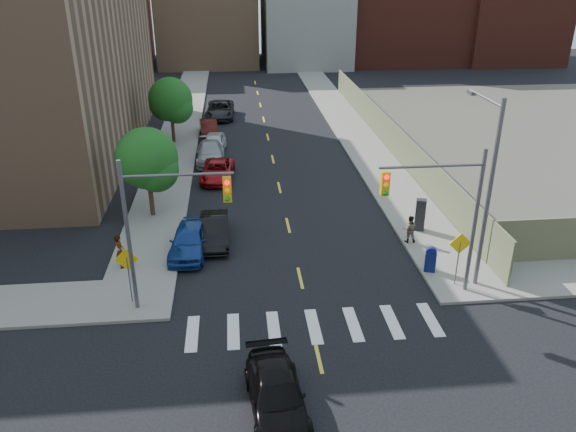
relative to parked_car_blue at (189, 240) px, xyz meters
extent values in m
plane|color=black|center=(5.50, -11.14, -0.78)|extent=(160.00, 160.00, 0.00)
cube|color=gray|center=(-2.25, 30.36, -0.70)|extent=(3.50, 73.00, 0.15)
cube|color=gray|center=(13.25, 30.36, -0.70)|extent=(3.50, 73.00, 0.15)
cube|color=#686C4C|center=(15.10, 16.86, 0.47)|extent=(0.12, 44.00, 2.50)
cube|color=#592319|center=(-16.50, 58.86, 5.22)|extent=(14.00, 18.00, 12.00)
cube|color=#8C6B4C|center=(-0.50, 60.86, 6.72)|extent=(14.00, 16.00, 15.00)
cube|color=gray|center=(13.50, 58.86, 4.22)|extent=(12.00, 16.00, 10.00)
cube|color=#592319|center=(27.50, 60.86, 7.22)|extent=(18.00, 18.00, 16.00)
cylinder|color=#59595E|center=(-2.00, -5.14, 2.72)|extent=(0.18, 0.18, 7.00)
cylinder|color=#59595E|center=(0.25, -5.14, 5.52)|extent=(4.50, 0.12, 0.12)
cube|color=#E5A50C|center=(2.20, -5.14, 4.82)|extent=(0.35, 0.30, 1.05)
cylinder|color=#59595E|center=(13.00, -5.14, 2.72)|extent=(0.18, 0.18, 7.00)
cylinder|color=#59595E|center=(10.75, -5.14, 5.52)|extent=(4.50, 0.12, 0.12)
cube|color=#E5A50C|center=(8.80, -5.14, 4.82)|extent=(0.35, 0.30, 1.05)
cylinder|color=#59595E|center=(13.70, -4.64, 3.72)|extent=(0.20, 0.20, 9.00)
cylinder|color=#59595E|center=(13.70, -2.94, 7.82)|extent=(0.12, 3.50, 0.12)
cube|color=#59595E|center=(13.70, -1.34, 7.72)|extent=(0.25, 0.60, 0.18)
cylinder|color=#59595E|center=(-2.30, -4.64, 0.42)|extent=(0.06, 0.06, 2.40)
cube|color=yellow|center=(-2.30, -4.64, 1.52)|extent=(1.06, 0.04, 1.06)
cylinder|color=#59595E|center=(12.70, -4.64, 0.42)|extent=(0.06, 0.06, 2.40)
cube|color=yellow|center=(12.70, -4.64, 1.52)|extent=(1.06, 0.04, 1.06)
cylinder|color=#59595E|center=(-2.30, 8.86, 0.42)|extent=(0.06, 0.06, 2.40)
cube|color=yellow|center=(-2.30, 8.86, 1.52)|extent=(1.06, 0.04, 1.06)
cylinder|color=#332114|center=(-2.50, 4.86, 0.54)|extent=(0.28, 0.28, 2.64)
sphere|color=#144615|center=(-2.50, 4.86, 2.94)|extent=(3.60, 3.60, 3.60)
sphere|color=#144615|center=(-2.00, 4.56, 2.34)|extent=(2.64, 2.64, 2.64)
sphere|color=#144615|center=(-2.90, 5.26, 2.52)|extent=(2.88, 2.88, 2.88)
cylinder|color=#332114|center=(-2.50, 19.86, 0.54)|extent=(0.28, 0.28, 2.64)
sphere|color=#144615|center=(-2.50, 19.86, 2.94)|extent=(3.60, 3.60, 3.60)
sphere|color=#144615|center=(-2.00, 19.56, 2.34)|extent=(2.64, 2.64, 2.64)
sphere|color=#144615|center=(-2.90, 20.26, 2.52)|extent=(2.88, 2.88, 2.88)
imported|color=navy|center=(0.00, 0.00, 0.00)|extent=(2.23, 4.70, 1.55)
imported|color=black|center=(1.30, 1.14, -0.06)|extent=(1.58, 4.37, 1.43)
imported|color=#A11015|center=(1.30, 10.90, -0.13)|extent=(2.56, 4.82, 1.29)
imported|color=#96989D|center=(0.69, 14.77, -0.05)|extent=(2.09, 5.01, 1.45)
imported|color=silver|center=(0.95, 16.96, -0.03)|extent=(2.07, 4.52, 1.50)
imported|color=#39100B|center=(0.40, 21.75, -0.10)|extent=(1.86, 4.26, 1.36)
imported|color=black|center=(1.30, 27.98, 0.01)|extent=(2.82, 5.76, 1.58)
imported|color=black|center=(3.64, -11.79, -0.11)|extent=(2.26, 4.73, 1.33)
cube|color=navy|center=(11.91, -3.30, -0.12)|extent=(0.63, 0.56, 1.01)
cylinder|color=navy|center=(11.91, -3.30, 0.41)|extent=(0.57, 0.40, 0.52)
cube|color=black|center=(12.82, 1.25, 0.30)|extent=(0.66, 0.60, 1.85)
imported|color=gray|center=(-3.29, -1.40, 0.25)|extent=(0.61, 0.74, 1.75)
imported|color=gray|center=(11.80, -0.14, 0.14)|extent=(0.81, 0.67, 1.53)
camera|label=1|loc=(2.57, -26.59, 13.39)|focal=35.00mm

